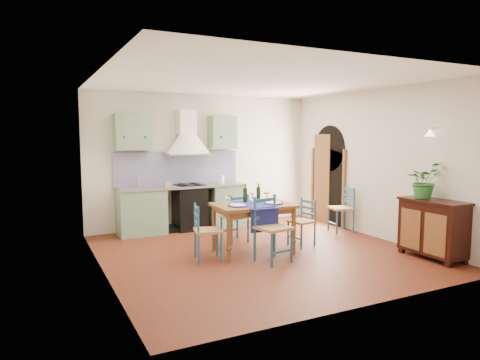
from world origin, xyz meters
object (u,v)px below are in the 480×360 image
potted_plant (423,180)px  dining_table (254,210)px  chair_near (272,228)px  sideboard (433,227)px

potted_plant → dining_table: bearing=149.4°
dining_table → potted_plant: (2.32, -1.37, 0.51)m
chair_near → potted_plant: bearing=-19.6°
dining_table → potted_plant: 2.74m
chair_near → dining_table: bearing=91.8°
dining_table → sideboard: bearing=-33.3°
chair_near → potted_plant: 2.54m
chair_near → sideboard: (2.34, -1.00, -0.01)m
potted_plant → chair_near: bearing=160.4°
dining_table → potted_plant: potted_plant is taller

